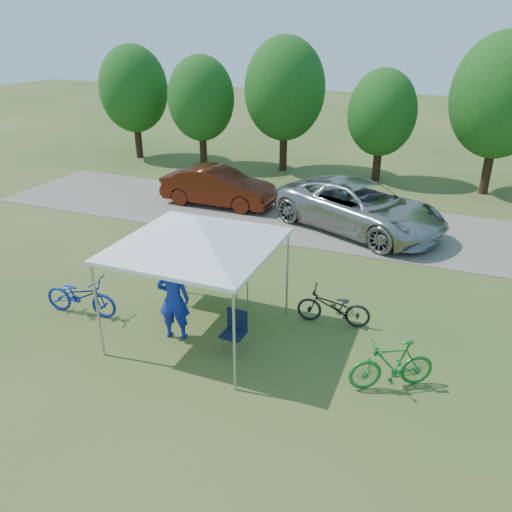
% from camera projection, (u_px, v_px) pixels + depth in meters
% --- Properties ---
extents(ground, '(100.00, 100.00, 0.00)m').
position_uv_depth(ground, '(201.00, 333.00, 11.18)').
color(ground, '#2D5119').
rests_on(ground, ground).
extents(gravel_strip, '(24.00, 5.00, 0.02)m').
position_uv_depth(gravel_strip, '(305.00, 219.00, 17.95)').
color(gravel_strip, gray).
rests_on(gravel_strip, ground).
extents(canopy, '(4.53, 4.53, 3.00)m').
position_uv_depth(canopy, '(196.00, 222.00, 10.09)').
color(canopy, '#A5A5AA').
rests_on(canopy, ground).
extents(treeline, '(24.89, 4.28, 6.30)m').
position_uv_depth(treeline, '(341.00, 98.00, 21.72)').
color(treeline, '#382314').
rests_on(treeline, ground).
extents(folding_table, '(1.85, 0.77, 0.76)m').
position_uv_depth(folding_table, '(209.00, 279.00, 12.03)').
color(folding_table, white).
rests_on(folding_table, ground).
extents(folding_chair, '(0.48, 0.50, 0.91)m').
position_uv_depth(folding_chair, '(235.00, 327.00, 10.40)').
color(folding_chair, black).
rests_on(folding_chair, ground).
extents(cooler, '(0.44, 0.30, 0.32)m').
position_uv_depth(cooler, '(195.00, 269.00, 12.07)').
color(cooler, white).
rests_on(cooler, folding_table).
extents(ice_cream_cup, '(0.07, 0.07, 0.05)m').
position_uv_depth(ice_cream_cup, '(227.00, 281.00, 11.79)').
color(ice_cream_cup, '#B3C92F').
rests_on(ice_cream_cup, folding_table).
extents(cyclist, '(0.78, 0.61, 1.88)m').
position_uv_depth(cyclist, '(174.00, 299.00, 10.67)').
color(cyclist, '#1327A1').
rests_on(cyclist, ground).
extents(bike_blue, '(1.89, 0.82, 0.97)m').
position_uv_depth(bike_blue, '(81.00, 296.00, 11.75)').
color(bike_blue, '#11279A').
rests_on(bike_blue, ground).
extents(bike_green, '(1.67, 1.24, 1.00)m').
position_uv_depth(bike_green, '(392.00, 365.00, 9.30)').
color(bike_green, '#1A782A').
rests_on(bike_green, ground).
extents(bike_dark, '(1.73, 0.76, 0.88)m').
position_uv_depth(bike_dark, '(333.00, 307.00, 11.36)').
color(bike_dark, black).
rests_on(bike_dark, ground).
extents(minivan, '(6.47, 4.87, 1.63)m').
position_uv_depth(minivan, '(359.00, 206.00, 16.65)').
color(minivan, '#A4A5A0').
rests_on(minivan, gravel_strip).
extents(sedan, '(4.40, 1.58, 1.45)m').
position_uv_depth(sedan, '(218.00, 187.00, 19.11)').
color(sedan, '#48180C').
rests_on(sedan, gravel_strip).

